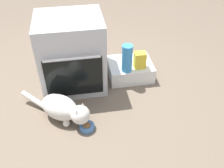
% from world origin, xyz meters
% --- Properties ---
extents(ground, '(8.00, 8.00, 0.00)m').
position_xyz_m(ground, '(0.00, 0.00, 0.00)').
color(ground, '#6B5B4C').
extents(oven, '(0.64, 0.59, 0.77)m').
position_xyz_m(oven, '(-0.03, 0.40, 0.38)').
color(oven, '#B7BABF').
rests_on(oven, ground).
extents(pantry_cabinet, '(0.48, 0.39, 0.18)m').
position_xyz_m(pantry_cabinet, '(0.59, 0.43, 0.09)').
color(pantry_cabinet, white).
rests_on(pantry_cabinet, ground).
extents(food_bowl, '(0.14, 0.14, 0.07)m').
position_xyz_m(food_bowl, '(0.04, -0.28, 0.03)').
color(food_bowl, '#4C7AB7').
rests_on(food_bowl, ground).
extents(cat, '(0.65, 0.54, 0.25)m').
position_xyz_m(cat, '(-0.15, -0.12, 0.13)').
color(cat, silver).
rests_on(cat, ground).
extents(water_bottle, '(0.11, 0.11, 0.30)m').
position_xyz_m(water_bottle, '(0.52, 0.30, 0.33)').
color(water_bottle, '#388CD1').
rests_on(water_bottle, pantry_cabinet).
extents(snack_bag, '(0.12, 0.09, 0.18)m').
position_xyz_m(snack_bag, '(0.67, 0.33, 0.27)').
color(snack_bag, yellow).
rests_on(snack_bag, pantry_cabinet).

